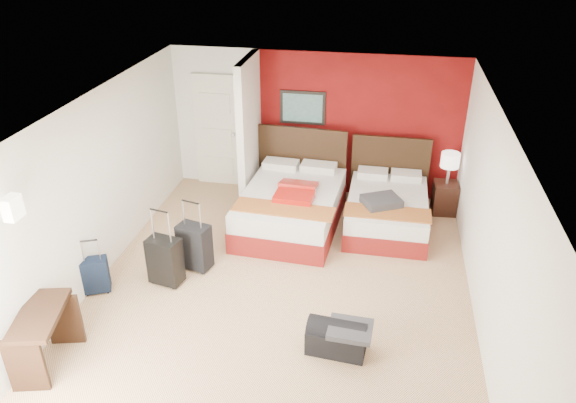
% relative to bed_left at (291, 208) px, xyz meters
% --- Properties ---
extents(ground, '(6.50, 6.50, 0.00)m').
position_rel_bed_left_xyz_m(ground, '(0.16, -1.85, -0.32)').
color(ground, '#D7B084').
rests_on(ground, ground).
extents(room_walls, '(5.02, 6.52, 2.50)m').
position_rel_bed_left_xyz_m(room_walls, '(-1.24, -0.43, 0.94)').
color(room_walls, white).
rests_on(room_walls, ground).
extents(red_accent_panel, '(3.50, 0.04, 2.50)m').
position_rel_bed_left_xyz_m(red_accent_panel, '(0.91, 1.38, 0.93)').
color(red_accent_panel, maroon).
rests_on(red_accent_panel, ground).
extents(partition_wall, '(0.12, 1.20, 2.50)m').
position_rel_bed_left_xyz_m(partition_wall, '(-0.84, 0.76, 0.93)').
color(partition_wall, silver).
rests_on(partition_wall, ground).
extents(entry_door, '(0.82, 0.06, 2.05)m').
position_rel_bed_left_xyz_m(entry_door, '(-1.59, 1.35, 0.71)').
color(entry_door, silver).
rests_on(entry_door, ground).
extents(bed_left, '(1.60, 2.19, 0.63)m').
position_rel_bed_left_xyz_m(bed_left, '(0.00, 0.00, 0.00)').
color(bed_left, white).
rests_on(bed_left, ground).
extents(bed_right, '(1.27, 1.80, 0.54)m').
position_rel_bed_left_xyz_m(bed_right, '(1.51, 0.24, -0.05)').
color(bed_right, white).
rests_on(bed_right, ground).
extents(red_suitcase_open, '(0.63, 0.84, 0.10)m').
position_rel_bed_left_xyz_m(red_suitcase_open, '(0.10, -0.10, 0.37)').
color(red_suitcase_open, '#B5180F').
rests_on(red_suitcase_open, bed_left).
extents(jacket_bundle, '(0.68, 0.63, 0.13)m').
position_rel_bed_left_xyz_m(jacket_bundle, '(1.41, -0.06, 0.29)').
color(jacket_bundle, '#3B3B40').
rests_on(jacket_bundle, bed_right).
extents(nightstand, '(0.41, 0.41, 0.54)m').
position_rel_bed_left_xyz_m(nightstand, '(2.45, 0.91, -0.05)').
color(nightstand, '#321810').
rests_on(nightstand, ground).
extents(table_lamp, '(0.31, 0.31, 0.54)m').
position_rel_bed_left_xyz_m(table_lamp, '(2.45, 0.91, 0.49)').
color(table_lamp, white).
rests_on(table_lamp, nightstand).
extents(suitcase_black, '(0.48, 0.36, 0.65)m').
position_rel_bed_left_xyz_m(suitcase_black, '(-1.39, -1.82, 0.01)').
color(suitcase_black, black).
rests_on(suitcase_black, ground).
extents(suitcase_charcoal, '(0.49, 0.37, 0.65)m').
position_rel_bed_left_xyz_m(suitcase_charcoal, '(-1.12, -1.41, 0.01)').
color(suitcase_charcoal, black).
rests_on(suitcase_charcoal, ground).
extents(suitcase_navy, '(0.40, 0.33, 0.48)m').
position_rel_bed_left_xyz_m(suitcase_navy, '(-2.23, -2.18, -0.08)').
color(suitcase_navy, black).
rests_on(suitcase_navy, ground).
extents(duffel_bag, '(0.70, 0.42, 0.34)m').
position_rel_bed_left_xyz_m(duffel_bag, '(1.02, -2.72, -0.14)').
color(duffel_bag, black).
rests_on(duffel_bag, ground).
extents(jacket_draped, '(0.51, 0.44, 0.07)m').
position_rel_bed_left_xyz_m(jacket_draped, '(1.17, -2.77, 0.06)').
color(jacket_draped, '#36363B').
rests_on(jacket_draped, duffel_bag).
extents(desk, '(0.63, 0.96, 0.73)m').
position_rel_bed_left_xyz_m(desk, '(-2.10, -3.52, 0.05)').
color(desk, black).
rests_on(desk, ground).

